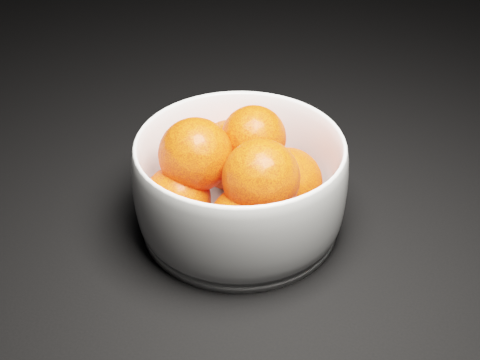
# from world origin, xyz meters

# --- Properties ---
(ground) EXTENTS (3.00, 3.00, 0.00)m
(ground) POSITION_xyz_m (0.00, 0.00, 0.00)
(ground) COLOR black
(ground) RESTS_ON ground
(bowl) EXTENTS (0.19, 0.19, 0.09)m
(bowl) POSITION_xyz_m (0.25, -0.25, 0.05)
(bowl) COLOR silver
(bowl) RESTS_ON ground
(orange_pile) EXTENTS (0.15, 0.16, 0.10)m
(orange_pile) POSITION_xyz_m (0.25, -0.25, 0.06)
(orange_pile) COLOR #F63408
(orange_pile) RESTS_ON bowl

